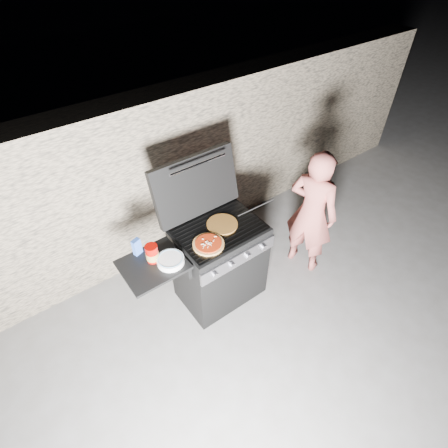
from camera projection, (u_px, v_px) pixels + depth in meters
ground at (220, 291)px, 3.73m from camera, size 50.00×50.00×0.00m
stone_wall at (162, 176)px, 3.74m from camera, size 8.00×0.35×1.80m
gas_grill at (199, 275)px, 3.31m from camera, size 1.34×0.79×0.91m
pizza_topped at (208, 244)px, 2.96m from camera, size 0.29×0.29×0.03m
pizza_plain at (222, 224)px, 3.15m from camera, size 0.37×0.37×0.02m
sauce_jar at (152, 253)px, 2.80m from camera, size 0.10×0.10×0.16m
blue_carton at (137, 247)px, 2.86m from camera, size 0.08×0.06×0.15m
plate_stack at (171, 260)px, 2.82m from camera, size 0.25×0.25×0.05m
person at (312, 213)px, 3.57m from camera, size 0.48×0.60×1.44m
tongs at (256, 208)px, 3.27m from camera, size 0.37×0.08×0.08m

